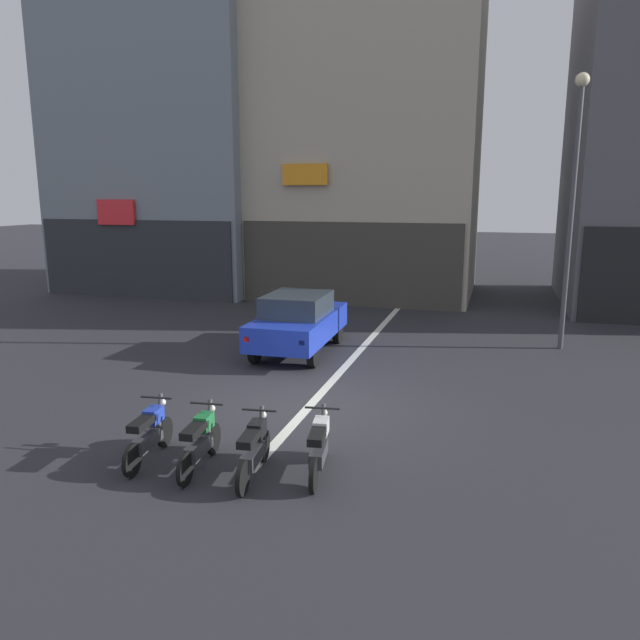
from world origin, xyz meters
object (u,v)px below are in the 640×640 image
motorcycle_green_row_left_mid (200,441)px  motorcycle_white_row_right_mid (319,446)px  motorcycle_black_row_centre (254,449)px  motorcycle_blue_row_leftmost (149,433)px  car_blue_crossing_near (298,321)px  street_lamp (573,188)px

motorcycle_green_row_left_mid → motorcycle_white_row_right_mid: same height
motorcycle_black_row_centre → motorcycle_white_row_right_mid: size_ratio=1.00×
motorcycle_blue_row_leftmost → motorcycle_green_row_left_mid: (0.93, -0.03, 0.00)m
car_blue_crossing_near → street_lamp: 8.12m
street_lamp → motorcycle_green_row_left_mid: size_ratio=4.37×
car_blue_crossing_near → motorcycle_blue_row_leftmost: size_ratio=2.48×
street_lamp → motorcycle_green_row_left_mid: street_lamp is taller
motorcycle_green_row_left_mid → motorcycle_white_row_right_mid: size_ratio=1.00×
motorcycle_black_row_centre → motorcycle_white_row_right_mid: bearing=21.7°
street_lamp → motorcycle_blue_row_leftmost: size_ratio=4.37×
motorcycle_green_row_left_mid → motorcycle_black_row_centre: size_ratio=1.00×
motorcycle_green_row_left_mid → car_blue_crossing_near: bearing=96.0°
motorcycle_blue_row_leftmost → motorcycle_black_row_centre: bearing=-2.2°
street_lamp → motorcycle_blue_row_leftmost: bearing=-126.2°
street_lamp → car_blue_crossing_near: bearing=-160.0°
street_lamp → motorcycle_blue_row_leftmost: street_lamp is taller
street_lamp → motorcycle_blue_row_leftmost: 12.57m
motorcycle_blue_row_leftmost → motorcycle_white_row_right_mid: size_ratio=1.00×
car_blue_crossing_near → street_lamp: (6.88, 2.50, 3.51)m
car_blue_crossing_near → motorcycle_white_row_right_mid: (2.61, -6.83, -0.43)m
motorcycle_blue_row_leftmost → motorcycle_black_row_centre: size_ratio=1.00×
street_lamp → motorcycle_black_row_centre: street_lamp is taller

